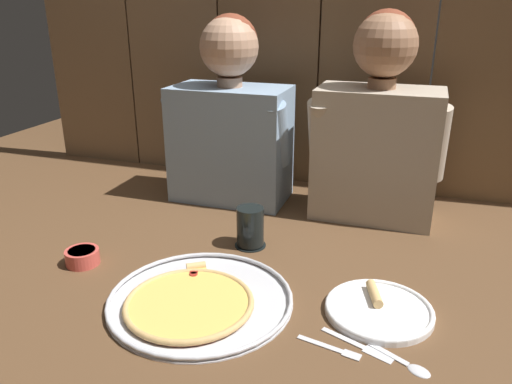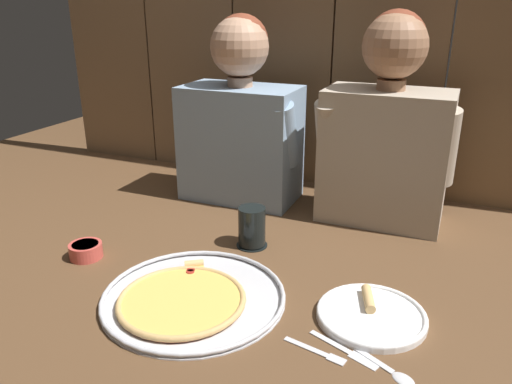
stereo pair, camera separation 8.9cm
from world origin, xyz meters
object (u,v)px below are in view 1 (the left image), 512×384
Objects in this scene: diner_right at (378,127)px; drinking_glass at (250,227)px; pizza_tray at (196,300)px; dinner_plate at (379,309)px; dipping_bowl at (82,256)px; diner_left at (230,119)px.

drinking_glass is at bearing -131.70° from diner_right.
diner_right is (0.31, 0.63, 0.27)m from pizza_tray.
dinner_plate is 2.72× the size of dipping_bowl.
dinner_plate is 0.81m from diner_left.
dipping_bowl is 0.14× the size of diner_right.
pizza_tray is at bearing -11.70° from dipping_bowl.
dinner_plate is 0.60m from diner_right.
dipping_bowl is at bearing 168.30° from pizza_tray.
dipping_bowl is 0.14× the size of diner_left.
dipping_bowl reaches higher than pizza_tray.
diner_left is 0.97× the size of diner_right.
dipping_bowl is at bearing -178.24° from dinner_plate.
dinner_plate is 0.74m from dipping_bowl.
diner_right reaches higher than diner_left.
dinner_plate is 0.38× the size of diner_right.
pizza_tray is at bearing -116.22° from diner_right.
diner_right reaches higher than pizza_tray.
diner_right is at bearing 63.78° from pizza_tray.
drinking_glass is 0.18× the size of diner_right.
diner_right is at bearing 48.30° from drinking_glass.
pizza_tray is 0.40m from dinner_plate.
pizza_tray is 0.75m from diner_right.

